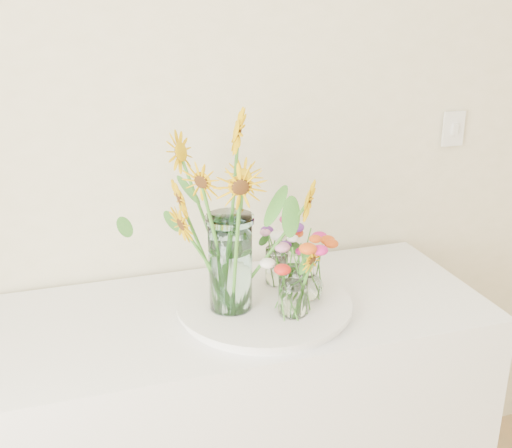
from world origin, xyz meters
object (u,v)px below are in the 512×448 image
counter (244,437)px  small_vase_a (293,292)px  tray (264,307)px  mason_jar (230,263)px  small_vase_c (277,266)px  small_vase_b (309,278)px

counter → small_vase_a: bearing=-49.8°
tray → mason_jar: 0.18m
tray → mason_jar: mason_jar is taller
small_vase_a → small_vase_c: (0.02, 0.19, -0.01)m
counter → small_vase_a: small_vase_a is taller
tray → small_vase_c: 0.15m
small_vase_b → small_vase_c: 0.13m
counter → mason_jar: bearing=-139.3°
counter → small_vase_a: 0.57m
mason_jar → small_vase_c: mason_jar is taller
mason_jar → small_vase_a: 0.19m
mason_jar → small_vase_b: 0.24m
tray → counter: bearing=143.2°
counter → small_vase_c: (0.13, 0.07, 0.53)m
tray → small_vase_b: size_ratio=3.75×
counter → tray: bearing=-36.8°
small_vase_a → small_vase_b: size_ratio=1.09×
tray → mason_jar: bearing=179.9°
counter → small_vase_c: size_ratio=12.02×
tray → small_vase_a: size_ratio=3.43×
counter → small_vase_b: 0.57m
counter → small_vase_a: (0.10, -0.12, 0.54)m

